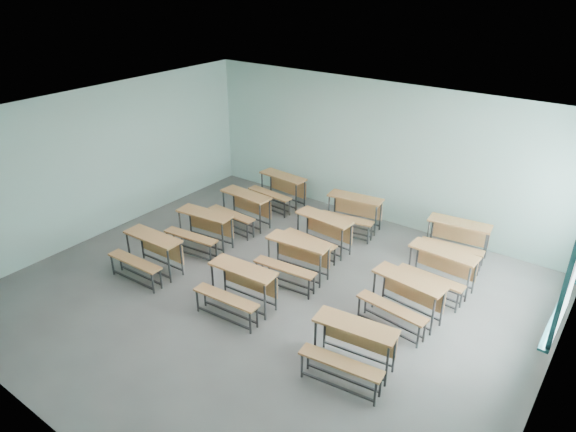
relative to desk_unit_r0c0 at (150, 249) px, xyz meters
name	(u,v)px	position (x,y,z in m)	size (l,w,h in m)	color
room	(273,217)	(2.40, 0.77, 1.09)	(9.04, 8.04, 3.24)	slate
desk_unit_r0c0	(150,249)	(0.00, 0.00, 0.00)	(1.25, 0.86, 0.76)	#A36B3B
desk_unit_r0c1	(240,283)	(2.14, 0.15, 0.00)	(1.27, 0.90, 0.76)	#A36B3B
desk_unit_r0c2	(352,343)	(4.46, -0.06, 0.00)	(1.31, 0.96, 0.76)	#A36B3B
desk_unit_r1c0	(202,225)	(0.10, 1.31, 0.00)	(1.30, 0.95, 0.76)	#A36B3B
desk_unit_r1c1	(295,255)	(2.36, 1.48, 0.00)	(1.29, 0.92, 0.76)	#A36B3B
desk_unit_r1c2	(405,294)	(4.55, 1.52, 0.00)	(1.30, 0.95, 0.76)	#A36B3B
desk_unit_r2c0	(243,205)	(0.13, 2.57, 0.00)	(1.25, 0.87, 0.76)	#A36B3B
desk_unit_r2c1	(321,229)	(2.19, 2.63, 0.00)	(1.27, 0.90, 0.76)	#A36B3B
desk_unit_r2c2	(440,265)	(4.69, 2.73, 0.00)	(1.26, 0.87, 0.76)	#A36B3B
desk_unit_r3c0	(280,186)	(0.14, 3.95, 0.00)	(1.28, 0.92, 0.76)	#A36B3B
desk_unit_r3c1	(353,209)	(2.23, 3.88, 0.00)	(1.32, 0.97, 0.76)	#A36B3B
desk_unit_r3c2	(457,235)	(4.54, 4.02, 0.00)	(1.31, 0.96, 0.76)	#A36B3B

